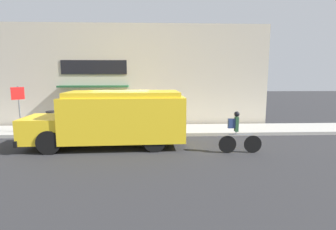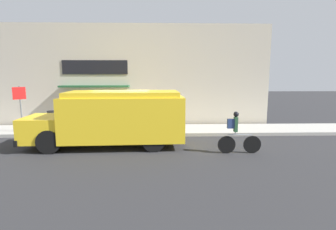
{
  "view_description": "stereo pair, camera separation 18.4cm",
  "coord_description": "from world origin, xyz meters",
  "px_view_note": "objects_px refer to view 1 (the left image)",
  "views": [
    {
      "loc": [
        1.57,
        -12.42,
        2.98
      ],
      "look_at": [
        2.13,
        -0.2,
        1.1
      ],
      "focal_mm": 28.0,
      "sensor_mm": 36.0,
      "label": 1
    },
    {
      "loc": [
        1.76,
        -12.43,
        2.98
      ],
      "look_at": [
        2.13,
        -0.2,
        1.1
      ],
      "focal_mm": 28.0,
      "sensor_mm": 36.0,
      "label": 2
    }
  ],
  "objects_px": {
    "stop_sign_post": "(19,102)",
    "cyclist": "(238,133)",
    "trash_bin": "(53,120)",
    "school_bus": "(114,118)"
  },
  "relations": [
    {
      "from": "trash_bin",
      "to": "school_bus",
      "type": "bearing_deg",
      "value": -37.32
    },
    {
      "from": "cyclist",
      "to": "stop_sign_post",
      "type": "bearing_deg",
      "value": 161.35
    },
    {
      "from": "trash_bin",
      "to": "stop_sign_post",
      "type": "bearing_deg",
      "value": -159.37
    },
    {
      "from": "stop_sign_post",
      "to": "trash_bin",
      "type": "distance_m",
      "value": 1.78
    },
    {
      "from": "stop_sign_post",
      "to": "cyclist",
      "type": "bearing_deg",
      "value": -19.12
    },
    {
      "from": "school_bus",
      "to": "stop_sign_post",
      "type": "relative_size",
      "value": 2.86
    },
    {
      "from": "cyclist",
      "to": "trash_bin",
      "type": "xyz_separation_m",
      "value": [
        -8.44,
        3.91,
        -0.12
      ]
    },
    {
      "from": "school_bus",
      "to": "trash_bin",
      "type": "bearing_deg",
      "value": 140.64
    },
    {
      "from": "cyclist",
      "to": "trash_bin",
      "type": "bearing_deg",
      "value": 155.62
    },
    {
      "from": "cyclist",
      "to": "trash_bin",
      "type": "height_order",
      "value": "cyclist"
    }
  ]
}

